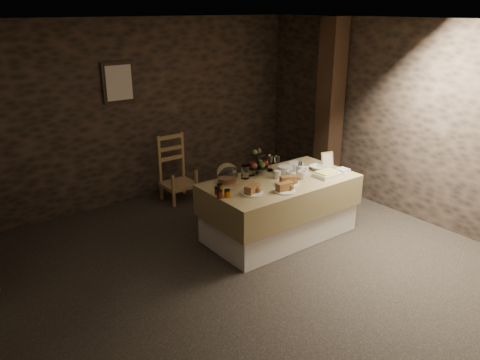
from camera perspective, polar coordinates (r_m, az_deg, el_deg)
ground_plane at (r=5.30m, az=-0.62°, el=-10.50°), size 5.50×5.00×0.01m
room_shell at (r=4.70m, az=-0.69°, el=6.07°), size 5.52×5.02×2.60m
buffet_table at (r=5.82m, az=4.87°, el=-2.89°), size 1.88×1.00×0.75m
chair at (r=6.99m, az=-7.83°, el=1.05°), size 0.46×0.44×0.76m
timber_column at (r=7.20m, az=10.90°, el=8.63°), size 0.30×0.30×2.60m
framed_picture at (r=6.71m, az=-14.60°, el=11.42°), size 0.45×0.04×0.55m
plate_stack_a at (r=5.90m, az=5.52°, el=1.23°), size 0.19×0.19×0.10m
plate_stack_b at (r=6.09m, az=6.80°, el=1.71°), size 0.20×0.20×0.08m
cutlery_holder at (r=5.88m, az=7.31°, el=1.18°), size 0.10×0.10×0.12m
cup_a at (r=5.74m, az=6.23°, el=0.62°), size 0.15×0.15×0.10m
cup_b at (r=5.75m, az=7.58°, el=0.60°), size 0.14×0.14×0.10m
mug_c at (r=5.74m, az=4.58°, el=0.67°), size 0.09×0.09×0.09m
mug_d at (r=5.94m, az=7.96°, el=1.21°), size 0.08×0.08×0.09m
bowl at (r=6.12m, az=9.50°, el=1.51°), size 0.25×0.25×0.05m
cake_dome at (r=5.55m, az=-1.55°, el=0.67°), size 0.26×0.26×0.26m
fruit_stand at (r=5.83m, az=2.25°, el=2.03°), size 0.26×0.26×0.38m
bread_platter_left at (r=5.26m, az=1.46°, el=-1.24°), size 0.26×0.26×0.11m
bread_platter_center at (r=5.34m, az=5.47°, el=-0.97°), size 0.26×0.26×0.11m
bread_platter_right at (r=5.55m, az=5.94°, el=-0.15°), size 0.26×0.26×0.11m
jam_jars at (r=5.22m, az=-2.33°, el=-1.46°), size 0.18×0.26×0.07m
tart_dish at (r=5.88m, az=10.54°, el=0.72°), size 0.30×0.22×0.07m
square_dish at (r=6.08m, az=12.42°, el=1.15°), size 0.14×0.14×0.04m
menu_frame at (r=6.23m, az=10.59°, el=2.38°), size 0.18×0.12×0.22m
storage_jar_a at (r=5.71m, az=0.63°, el=0.97°), size 0.10×0.10×0.16m
storage_jar_b at (r=5.81m, az=1.25°, el=1.23°), size 0.09×0.09×0.14m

